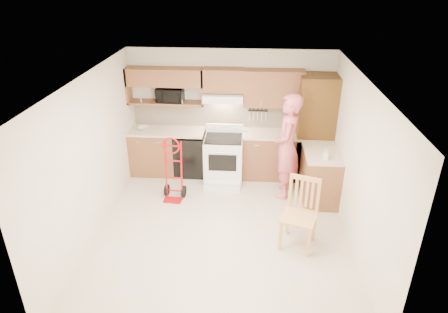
# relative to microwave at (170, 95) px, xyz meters

# --- Properties ---
(floor) EXTENTS (4.00, 4.50, 0.02)m
(floor) POSITION_rel_microwave_xyz_m (1.17, -2.08, -1.64)
(floor) COLOR beige
(floor) RESTS_ON ground
(ceiling) EXTENTS (4.00, 4.50, 0.02)m
(ceiling) POSITION_rel_microwave_xyz_m (1.17, -2.08, 0.88)
(ceiling) COLOR white
(ceiling) RESTS_ON ground
(wall_back) EXTENTS (4.00, 0.02, 2.50)m
(wall_back) POSITION_rel_microwave_xyz_m (1.17, 0.17, -0.38)
(wall_back) COLOR white
(wall_back) RESTS_ON ground
(wall_front) EXTENTS (4.00, 0.02, 2.50)m
(wall_front) POSITION_rel_microwave_xyz_m (1.17, -4.34, -0.38)
(wall_front) COLOR white
(wall_front) RESTS_ON ground
(wall_left) EXTENTS (0.02, 4.50, 2.50)m
(wall_left) POSITION_rel_microwave_xyz_m (-0.84, -2.08, -0.38)
(wall_left) COLOR white
(wall_left) RESTS_ON ground
(wall_right) EXTENTS (0.02, 4.50, 2.50)m
(wall_right) POSITION_rel_microwave_xyz_m (3.18, -2.08, -0.38)
(wall_right) COLOR white
(wall_right) RESTS_ON ground
(backsplash) EXTENTS (3.92, 0.03, 0.55)m
(backsplash) POSITION_rel_microwave_xyz_m (1.17, 0.15, -0.43)
(backsplash) COLOR beige
(backsplash) RESTS_ON wall_back
(lower_cab_left) EXTENTS (0.90, 0.60, 0.90)m
(lower_cab_left) POSITION_rel_microwave_xyz_m (-0.38, -0.14, -1.18)
(lower_cab_left) COLOR brown
(lower_cab_left) RESTS_ON ground
(dishwasher) EXTENTS (0.60, 0.60, 0.85)m
(dishwasher) POSITION_rel_microwave_xyz_m (0.37, -0.14, -1.21)
(dishwasher) COLOR black
(dishwasher) RESTS_ON ground
(lower_cab_right) EXTENTS (1.14, 0.60, 0.90)m
(lower_cab_right) POSITION_rel_microwave_xyz_m (2.00, -0.14, -1.18)
(lower_cab_right) COLOR brown
(lower_cab_right) RESTS_ON ground
(countertop_left) EXTENTS (1.50, 0.63, 0.04)m
(countertop_left) POSITION_rel_microwave_xyz_m (-0.08, -0.13, -0.71)
(countertop_left) COLOR beige
(countertop_left) RESTS_ON lower_cab_left
(countertop_right) EXTENTS (1.14, 0.63, 0.04)m
(countertop_right) POSITION_rel_microwave_xyz_m (2.00, -0.13, -0.71)
(countertop_right) COLOR beige
(countertop_right) RESTS_ON lower_cab_right
(cab_return_right) EXTENTS (0.60, 1.00, 0.90)m
(cab_return_right) POSITION_rel_microwave_xyz_m (2.87, -0.94, -1.18)
(cab_return_right) COLOR brown
(cab_return_right) RESTS_ON ground
(countertop_return) EXTENTS (0.63, 1.00, 0.04)m
(countertop_return) POSITION_rel_microwave_xyz_m (2.87, -0.94, -0.71)
(countertop_return) COLOR beige
(countertop_return) RESTS_ON cab_return_right
(pantry_tall) EXTENTS (0.70, 0.60, 2.10)m
(pantry_tall) POSITION_rel_microwave_xyz_m (2.82, -0.14, -0.58)
(pantry_tall) COLOR #52350F
(pantry_tall) RESTS_ON ground
(upper_cab_left) EXTENTS (1.50, 0.33, 0.34)m
(upper_cab_left) POSITION_rel_microwave_xyz_m (-0.08, 0.00, 0.35)
(upper_cab_left) COLOR brown
(upper_cab_left) RESTS_ON wall_back
(upper_shelf_mw) EXTENTS (1.50, 0.33, 0.04)m
(upper_shelf_mw) POSITION_rel_microwave_xyz_m (-0.08, 0.00, -0.16)
(upper_shelf_mw) COLOR brown
(upper_shelf_mw) RESTS_ON wall_back
(upper_cab_center) EXTENTS (0.76, 0.33, 0.44)m
(upper_cab_center) POSITION_rel_microwave_xyz_m (1.05, 0.00, 0.31)
(upper_cab_center) COLOR brown
(upper_cab_center) RESTS_ON wall_back
(upper_cab_right) EXTENTS (1.14, 0.33, 0.70)m
(upper_cab_right) POSITION_rel_microwave_xyz_m (2.00, 0.00, 0.17)
(upper_cab_right) COLOR brown
(upper_cab_right) RESTS_ON wall_back
(range_hood) EXTENTS (0.76, 0.46, 0.14)m
(range_hood) POSITION_rel_microwave_xyz_m (1.05, -0.06, -0.00)
(range_hood) COLOR white
(range_hood) RESTS_ON wall_back
(knife_strip) EXTENTS (0.40, 0.05, 0.29)m
(knife_strip) POSITION_rel_microwave_xyz_m (1.72, 0.12, -0.39)
(knife_strip) COLOR black
(knife_strip) RESTS_ON backsplash
(microwave) EXTENTS (0.53, 0.37, 0.28)m
(microwave) POSITION_rel_microwave_xyz_m (0.00, 0.00, 0.00)
(microwave) COLOR black
(microwave) RESTS_ON upper_shelf_mw
(range) EXTENTS (0.74, 0.97, 1.09)m
(range) POSITION_rel_microwave_xyz_m (1.08, -0.45, -1.09)
(range) COLOR white
(range) RESTS_ON ground
(person) EXTENTS (0.56, 0.77, 1.95)m
(person) POSITION_rel_microwave_xyz_m (2.24, -0.86, -0.66)
(person) COLOR #D35A68
(person) RESTS_ON ground
(hand_truck) EXTENTS (0.47, 0.44, 1.11)m
(hand_truck) POSITION_rel_microwave_xyz_m (0.21, -1.17, -1.08)
(hand_truck) COLOR red
(hand_truck) RESTS_ON ground
(dining_chair) EXTENTS (0.63, 0.66, 1.09)m
(dining_chair) POSITION_rel_microwave_xyz_m (2.35, -2.36, -1.09)
(dining_chair) COLOR #E4A360
(dining_chair) RESTS_ON ground
(soap_bottle) EXTENTS (0.11, 0.11, 0.20)m
(soap_bottle) POSITION_rel_microwave_xyz_m (2.87, -1.23, -0.59)
(soap_bottle) COLOR white
(soap_bottle) RESTS_ON countertop_return
(bowl) EXTENTS (0.28, 0.28, 0.06)m
(bowl) POSITION_rel_microwave_xyz_m (-0.55, -0.14, -0.66)
(bowl) COLOR white
(bowl) RESTS_ON countertop_left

